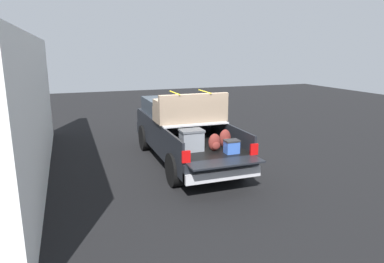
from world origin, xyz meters
name	(u,v)px	position (x,y,z in m)	size (l,w,h in m)	color
ground_plane	(185,162)	(0.00, 0.00, 0.00)	(40.00, 40.00, 0.00)	black
pickup_truck	(182,129)	(0.35, 0.00, 0.96)	(6.05, 2.06, 2.23)	black
building_facade	(34,110)	(0.01, 4.15, 1.88)	(10.51, 0.36, 3.75)	white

